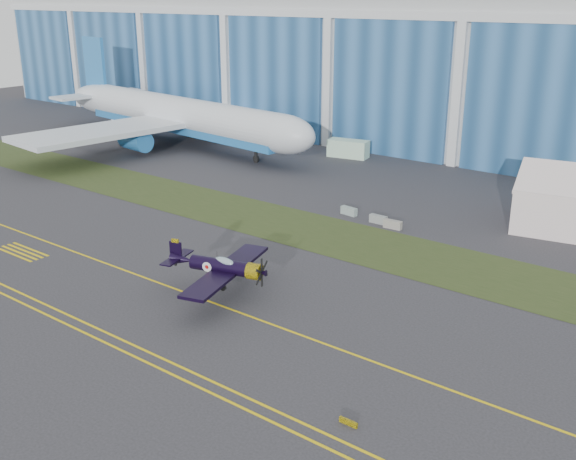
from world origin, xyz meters
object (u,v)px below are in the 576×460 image
Objects in this scene: warbird at (220,266)px; tug at (567,181)px; jetliner at (179,76)px; shipping_container at (348,149)px.

warbird is 5.43× the size of tug.
tug is at bearing 60.39° from warbird.
jetliner is 26.74× the size of tug.
jetliner is at bearing -147.36° from tug.
warbird is 2.31× the size of shipping_container.
warbird reaches higher than shipping_container.
shipping_container reaches higher than tug.
tug is (12.61, 51.38, -1.86)m from warbird.
shipping_container is at bearing 95.53° from warbird.
tug is (57.79, 12.42, -10.33)m from jetliner.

